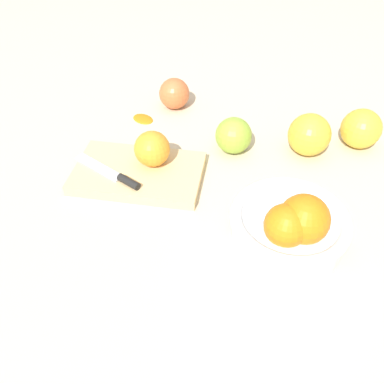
{
  "coord_description": "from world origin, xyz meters",
  "views": [
    {
      "loc": [
        -0.07,
        0.58,
        0.5
      ],
      "look_at": [
        0.04,
        0.1,
        0.04
      ],
      "focal_mm": 38.32,
      "sensor_mm": 36.0,
      "label": 1
    }
  ],
  "objects_px": {
    "orange_on_board": "(152,149)",
    "knife": "(115,175)",
    "cutting_board": "(138,173)",
    "apple_front_left_2": "(309,135)",
    "apple_front_right": "(174,94)",
    "apple_front_left": "(361,129)",
    "apple_front_center": "(233,135)",
    "bowl": "(290,226)"
  },
  "relations": [
    {
      "from": "knife",
      "to": "apple_front_left_2",
      "type": "distance_m",
      "value": 0.38
    },
    {
      "from": "cutting_board",
      "to": "apple_front_center",
      "type": "relative_size",
      "value": 3.25
    },
    {
      "from": "knife",
      "to": "apple_front_center",
      "type": "relative_size",
      "value": 2.05
    },
    {
      "from": "cutting_board",
      "to": "apple_front_right",
      "type": "relative_size",
      "value": 3.38
    },
    {
      "from": "orange_on_board",
      "to": "apple_front_right",
      "type": "height_order",
      "value": "orange_on_board"
    },
    {
      "from": "cutting_board",
      "to": "knife",
      "type": "relative_size",
      "value": 1.58
    },
    {
      "from": "apple_front_left_2",
      "to": "bowl",
      "type": "bearing_deg",
      "value": 85.04
    },
    {
      "from": "knife",
      "to": "apple_front_center",
      "type": "xyz_separation_m",
      "value": [
        -0.19,
        -0.15,
        0.01
      ]
    },
    {
      "from": "apple_front_center",
      "to": "knife",
      "type": "bearing_deg",
      "value": 39.78
    },
    {
      "from": "orange_on_board",
      "to": "knife",
      "type": "distance_m",
      "value": 0.08
    },
    {
      "from": "bowl",
      "to": "cutting_board",
      "type": "bearing_deg",
      "value": -20.45
    },
    {
      "from": "knife",
      "to": "apple_front_center",
      "type": "bearing_deg",
      "value": -140.22
    },
    {
      "from": "orange_on_board",
      "to": "knife",
      "type": "xyz_separation_m",
      "value": [
        0.05,
        0.05,
        -0.03
      ]
    },
    {
      "from": "bowl",
      "to": "apple_front_right",
      "type": "xyz_separation_m",
      "value": [
        0.28,
        -0.36,
        -0.01
      ]
    },
    {
      "from": "knife",
      "to": "apple_front_left_2",
      "type": "xyz_separation_m",
      "value": [
        -0.33,
        -0.18,
        0.02
      ]
    },
    {
      "from": "cutting_board",
      "to": "apple_front_left_2",
      "type": "distance_m",
      "value": 0.34
    },
    {
      "from": "bowl",
      "to": "orange_on_board",
      "type": "bearing_deg",
      "value": -26.35
    },
    {
      "from": "orange_on_board",
      "to": "apple_front_left",
      "type": "distance_m",
      "value": 0.42
    },
    {
      "from": "apple_front_left",
      "to": "orange_on_board",
      "type": "bearing_deg",
      "value": 25.0
    },
    {
      "from": "bowl",
      "to": "knife",
      "type": "relative_size",
      "value": 1.22
    },
    {
      "from": "orange_on_board",
      "to": "knife",
      "type": "height_order",
      "value": "orange_on_board"
    },
    {
      "from": "apple_front_right",
      "to": "knife",
      "type": "bearing_deg",
      "value": 83.92
    },
    {
      "from": "apple_front_left_2",
      "to": "apple_front_left",
      "type": "bearing_deg",
      "value": -154.6
    },
    {
      "from": "bowl",
      "to": "cutting_board",
      "type": "relative_size",
      "value": 0.77
    },
    {
      "from": "apple_front_left",
      "to": "apple_front_left_2",
      "type": "distance_m",
      "value": 0.11
    },
    {
      "from": "knife",
      "to": "apple_front_left_2",
      "type": "bearing_deg",
      "value": -150.99
    },
    {
      "from": "cutting_board",
      "to": "apple_front_left",
      "type": "height_order",
      "value": "apple_front_left"
    },
    {
      "from": "apple_front_right",
      "to": "apple_front_left_2",
      "type": "distance_m",
      "value": 0.32
    },
    {
      "from": "knife",
      "to": "apple_front_left_2",
      "type": "height_order",
      "value": "apple_front_left_2"
    },
    {
      "from": "cutting_board",
      "to": "apple_front_left",
      "type": "relative_size",
      "value": 2.95
    },
    {
      "from": "cutting_board",
      "to": "knife",
      "type": "distance_m",
      "value": 0.05
    },
    {
      "from": "orange_on_board",
      "to": "apple_front_center",
      "type": "bearing_deg",
      "value": -143.04
    },
    {
      "from": "apple_front_right",
      "to": "apple_front_left_2",
      "type": "xyz_separation_m",
      "value": [
        -0.3,
        0.11,
        0.01
      ]
    },
    {
      "from": "orange_on_board",
      "to": "apple_front_left",
      "type": "bearing_deg",
      "value": -155.0
    },
    {
      "from": "knife",
      "to": "orange_on_board",
      "type": "bearing_deg",
      "value": -134.07
    },
    {
      "from": "apple_front_right",
      "to": "apple_front_left",
      "type": "bearing_deg",
      "value": 171.77
    },
    {
      "from": "orange_on_board",
      "to": "apple_front_left_2",
      "type": "xyz_separation_m",
      "value": [
        -0.28,
        -0.13,
        -0.01
      ]
    },
    {
      "from": "apple_front_left",
      "to": "apple_front_center",
      "type": "bearing_deg",
      "value": 17.31
    },
    {
      "from": "apple_front_right",
      "to": "orange_on_board",
      "type": "bearing_deg",
      "value": 95.45
    },
    {
      "from": "bowl",
      "to": "apple_front_left",
      "type": "xyz_separation_m",
      "value": [
        -0.12,
        -0.3,
        -0.0
      ]
    },
    {
      "from": "cutting_board",
      "to": "apple_front_center",
      "type": "distance_m",
      "value": 0.2
    },
    {
      "from": "orange_on_board",
      "to": "apple_front_left",
      "type": "relative_size",
      "value": 0.83
    }
  ]
}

